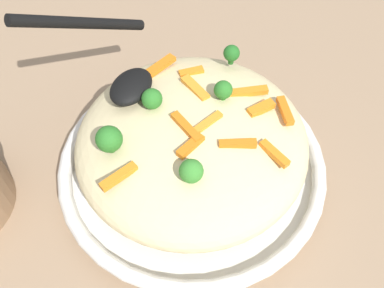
# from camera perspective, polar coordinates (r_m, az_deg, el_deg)

# --- Properties ---
(ground_plane) EXTENTS (2.40, 2.40, 0.00)m
(ground_plane) POSITION_cam_1_polar(r_m,az_deg,el_deg) (0.50, -0.00, -4.20)
(ground_plane) COLOR #9E7F60
(serving_bowl) EXTENTS (0.31, 0.31, 0.04)m
(serving_bowl) POSITION_cam_1_polar(r_m,az_deg,el_deg) (0.49, -0.00, -2.98)
(serving_bowl) COLOR white
(serving_bowl) RESTS_ON ground_plane
(pasta_mound) EXTENTS (0.25, 0.25, 0.07)m
(pasta_mound) POSITION_cam_1_polar(r_m,az_deg,el_deg) (0.45, -0.00, 0.48)
(pasta_mound) COLOR beige
(pasta_mound) RESTS_ON serving_bowl
(carrot_piece_0) EXTENTS (0.04, 0.02, 0.01)m
(carrot_piece_0) POSITION_cam_1_polar(r_m,az_deg,el_deg) (0.42, 1.96, 2.81)
(carrot_piece_0) COLOR orange
(carrot_piece_0) RESTS_ON pasta_mound
(carrot_piece_1) EXTENTS (0.03, 0.02, 0.01)m
(carrot_piece_1) POSITION_cam_1_polar(r_m,az_deg,el_deg) (0.40, -0.20, -0.24)
(carrot_piece_1) COLOR orange
(carrot_piece_1) RESTS_ON pasta_mound
(carrot_piece_2) EXTENTS (0.04, 0.02, 0.01)m
(carrot_piece_2) POSITION_cam_1_polar(r_m,az_deg,el_deg) (0.39, -9.98, -4.40)
(carrot_piece_2) COLOR orange
(carrot_piece_2) RESTS_ON pasta_mound
(carrot_piece_3) EXTENTS (0.02, 0.03, 0.01)m
(carrot_piece_3) POSITION_cam_1_polar(r_m,az_deg,el_deg) (0.41, 11.06, -1.59)
(carrot_piece_3) COLOR orange
(carrot_piece_3) RESTS_ON pasta_mound
(carrot_piece_4) EXTENTS (0.04, 0.02, 0.01)m
(carrot_piece_4) POSITION_cam_1_polar(r_m,az_deg,el_deg) (0.48, -4.34, 10.61)
(carrot_piece_4) COLOR orange
(carrot_piece_4) RESTS_ON pasta_mound
(carrot_piece_5) EXTENTS (0.03, 0.02, 0.01)m
(carrot_piece_5) POSITION_cam_1_polar(r_m,az_deg,el_deg) (0.44, 9.40, 4.82)
(carrot_piece_5) COLOR orange
(carrot_piece_5) RESTS_ON pasta_mound
(carrot_piece_6) EXTENTS (0.03, 0.03, 0.01)m
(carrot_piece_6) POSITION_cam_1_polar(r_m,az_deg,el_deg) (0.47, -0.09, 9.81)
(carrot_piece_6) COLOR orange
(carrot_piece_6) RESTS_ON pasta_mound
(carrot_piece_7) EXTENTS (0.03, 0.03, 0.01)m
(carrot_piece_7) POSITION_cam_1_polar(r_m,az_deg,el_deg) (0.44, 12.60, 4.48)
(carrot_piece_7) COLOR orange
(carrot_piece_7) RESTS_ON pasta_mound
(carrot_piece_8) EXTENTS (0.03, 0.04, 0.01)m
(carrot_piece_8) POSITION_cam_1_polar(r_m,az_deg,el_deg) (0.45, 7.61, 7.09)
(carrot_piece_8) COLOR orange
(carrot_piece_8) RESTS_ON pasta_mound
(carrot_piece_9) EXTENTS (0.03, 0.04, 0.01)m
(carrot_piece_9) POSITION_cam_1_polar(r_m,az_deg,el_deg) (0.41, -1.40, 2.47)
(carrot_piece_9) COLOR orange
(carrot_piece_9) RESTS_ON pasta_mound
(carrot_piece_10) EXTENTS (0.03, 0.04, 0.01)m
(carrot_piece_10) POSITION_cam_1_polar(r_m,az_deg,el_deg) (0.45, 0.42, 7.67)
(carrot_piece_10) COLOR orange
(carrot_piece_10) RESTS_ON pasta_mound
(carrot_piece_11) EXTENTS (0.02, 0.04, 0.01)m
(carrot_piece_11) POSITION_cam_1_polar(r_m,az_deg,el_deg) (0.40, 6.25, 0.00)
(carrot_piece_11) COLOR orange
(carrot_piece_11) RESTS_ON pasta_mound
(broccoli_floret_0) EXTENTS (0.02, 0.02, 0.02)m
(broccoli_floret_0) POSITION_cam_1_polar(r_m,az_deg,el_deg) (0.43, 4.28, 7.35)
(broccoli_floret_0) COLOR #296820
(broccoli_floret_0) RESTS_ON pasta_mound
(broccoli_floret_1) EXTENTS (0.03, 0.03, 0.03)m
(broccoli_floret_1) POSITION_cam_1_polar(r_m,az_deg,el_deg) (0.40, -11.25, 0.63)
(broccoli_floret_1) COLOR #296820
(broccoli_floret_1) RESTS_ON pasta_mound
(broccoli_floret_2) EXTENTS (0.02, 0.02, 0.03)m
(broccoli_floret_2) POSITION_cam_1_polar(r_m,az_deg,el_deg) (0.43, -5.77, 5.73)
(broccoli_floret_2) COLOR #296820
(broccoli_floret_2) RESTS_ON pasta_mound
(broccoli_floret_3) EXTENTS (0.02, 0.02, 0.03)m
(broccoli_floret_3) POSITION_cam_1_polar(r_m,az_deg,el_deg) (0.38, -0.11, -3.75)
(broccoli_floret_3) COLOR #377928
(broccoli_floret_3) RESTS_ON pasta_mound
(broccoli_floret_4) EXTENTS (0.02, 0.02, 0.02)m
(broccoli_floret_4) POSITION_cam_1_polar(r_m,az_deg,el_deg) (0.48, 5.06, 12.32)
(broccoli_floret_4) COLOR #205B1C
(broccoli_floret_4) RESTS_ON pasta_mound
(serving_spoon) EXTENTS (0.14, 0.12, 0.10)m
(serving_spoon) POSITION_cam_1_polar(r_m,az_deg,el_deg) (0.45, -10.67, 10.82)
(serving_spoon) COLOR black
(serving_spoon) RESTS_ON pasta_mound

